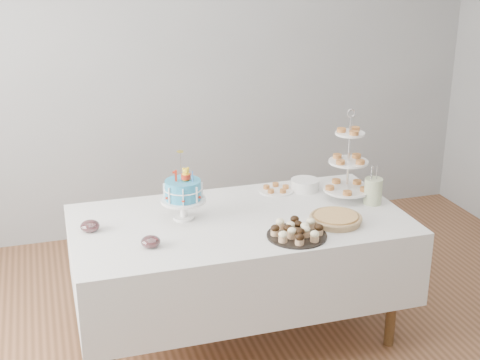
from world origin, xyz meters
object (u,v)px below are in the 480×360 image
object	(u,v)px
birthday_cake	(183,201)
table	(240,254)
cupcake_tray	(297,230)
pastry_plate	(276,189)
plate_stack	(305,185)
tiered_stand	(348,162)
utensil_pitcher	(373,190)
jam_bowl_b	(90,226)
jam_bowl_a	(151,242)
pie	(336,218)

from	to	relation	value
birthday_cake	table	bearing A→B (deg)	-4.43
cupcake_tray	pastry_plate	world-z (taller)	cupcake_tray
birthday_cake	pastry_plate	distance (m)	0.71
pastry_plate	plate_stack	bearing A→B (deg)	-9.25
tiered_stand	utensil_pitcher	size ratio (longest dim) A/B	2.34
cupcake_tray	jam_bowl_b	distance (m)	1.14
plate_stack	jam_bowl_a	world-z (taller)	plate_stack
cupcake_tray	pastry_plate	distance (m)	0.69
cupcake_tray	jam_bowl_b	size ratio (longest dim) A/B	3.08
table	jam_bowl_a	size ratio (longest dim) A/B	18.66
cupcake_tray	utensil_pitcher	world-z (taller)	utensil_pitcher
utensil_pitcher	cupcake_tray	bearing A→B (deg)	-170.82
jam_bowl_a	tiered_stand	bearing A→B (deg)	14.10
pie	pastry_plate	size ratio (longest dim) A/B	1.35
table	pie	bearing A→B (deg)	-23.55
table	tiered_stand	bearing A→B (deg)	7.91
tiered_stand	birthday_cake	bearing A→B (deg)	-179.57
jam_bowl_b	utensil_pitcher	xyz separation A→B (m)	(1.68, -0.09, 0.06)
birthday_cake	jam_bowl_a	distance (m)	0.41
jam_bowl_a	table	bearing A→B (deg)	21.67
plate_stack	jam_bowl_b	bearing A→B (deg)	-169.93
table	cupcake_tray	bearing A→B (deg)	-55.57
table	utensil_pitcher	xyz separation A→B (m)	(0.84, -0.01, 0.31)
pie	utensil_pitcher	size ratio (longest dim) A/B	1.22
tiered_stand	utensil_pitcher	distance (m)	0.22
cupcake_tray	jam_bowl_a	xyz separation A→B (m)	(-0.78, 0.11, -0.01)
birthday_cake	pastry_plate	size ratio (longest dim) A/B	1.80
pastry_plate	cupcake_tray	bearing A→B (deg)	-100.60
tiered_stand	pastry_plate	distance (m)	0.50
table	tiered_stand	distance (m)	0.86
table	cupcake_tray	distance (m)	0.48
cupcake_tray	utensil_pitcher	distance (m)	0.69
pastry_plate	utensil_pitcher	bearing A→B (deg)	-36.42
birthday_cake	cupcake_tray	distance (m)	0.68
birthday_cake	tiered_stand	distance (m)	1.04
pastry_plate	jam_bowl_a	xyz separation A→B (m)	(-0.90, -0.57, 0.01)
table	cupcake_tray	world-z (taller)	cupcake_tray
plate_stack	jam_bowl_b	distance (m)	1.39
tiered_stand	jam_bowl_b	xyz separation A→B (m)	(-1.56, -0.03, -0.21)
table	jam_bowl_a	bearing A→B (deg)	-158.33
pastry_plate	birthday_cake	bearing A→B (deg)	-158.84
pie	jam_bowl_a	size ratio (longest dim) A/B	2.91
jam_bowl_a	jam_bowl_b	size ratio (longest dim) A/B	0.96
cupcake_tray	pie	xyz separation A→B (m)	(0.28, 0.11, -0.01)
plate_stack	table	bearing A→B (deg)	-149.21
table	jam_bowl_b	distance (m)	0.88
cupcake_tray	pie	bearing A→B (deg)	21.10
tiered_stand	plate_stack	bearing A→B (deg)	130.98
plate_stack	utensil_pitcher	bearing A→B (deg)	-47.20
jam_bowl_b	pastry_plate	bearing A→B (deg)	12.95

